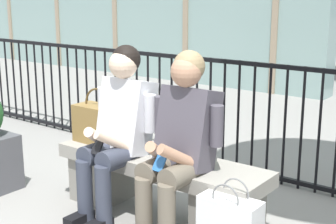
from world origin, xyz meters
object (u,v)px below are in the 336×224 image
(seated_person_with_phone, at_px, (118,127))
(handbag_on_bench, at_px, (98,123))
(seated_person_companion, at_px, (179,140))
(stone_bench, at_px, (159,181))

(seated_person_with_phone, height_order, handbag_on_bench, seated_person_with_phone)
(seated_person_companion, distance_m, handbag_on_bench, 0.86)
(seated_person_with_phone, bearing_deg, stone_bench, 25.82)
(seated_person_with_phone, height_order, seated_person_companion, same)
(seated_person_companion, height_order, handbag_on_bench, seated_person_companion)
(stone_bench, bearing_deg, seated_person_companion, -25.82)
(seated_person_companion, bearing_deg, seated_person_with_phone, 180.00)
(stone_bench, distance_m, seated_person_companion, 0.48)
(stone_bench, relative_size, seated_person_with_phone, 1.32)
(seated_person_with_phone, relative_size, handbag_on_bench, 2.89)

